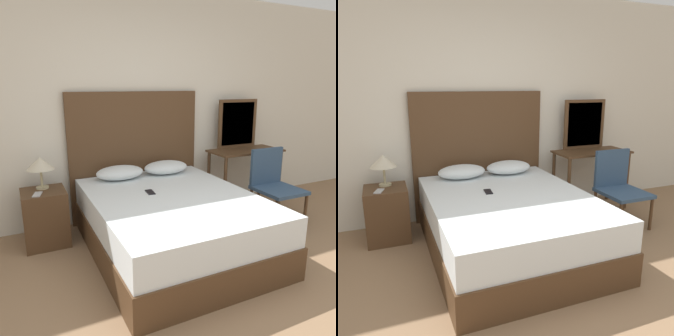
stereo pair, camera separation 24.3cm
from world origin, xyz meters
The scene contains 13 objects.
ground_plane centered at (0.00, 0.00, 0.00)m, with size 16.00×16.00×0.00m, color #8C6B4C.
wall_back centered at (0.00, 2.38, 1.35)m, with size 10.00×0.06×2.70m.
bed centered at (-0.04, 1.30, 0.29)m, with size 1.54×1.97×0.58m.
headboard centered at (-0.04, 2.31, 0.77)m, with size 1.62×0.05×1.54m.
pillow_left centered at (-0.33, 2.06, 0.65)m, with size 0.54×0.35×0.15m.
pillow_right centered at (0.25, 2.06, 0.65)m, with size 0.54×0.35×0.15m.
phone_on_bed centered at (-0.20, 1.47, 0.58)m, with size 0.09×0.16×0.01m.
nightstand centered at (-1.17, 1.99, 0.29)m, with size 0.43×0.43×0.58m.
table_lamp centered at (-1.16, 2.07, 0.83)m, with size 0.28×0.28×0.33m.
phone_on_nightstand centered at (-1.23, 1.88, 0.58)m, with size 0.11×0.16×0.01m.
vanity_desk centered at (1.39, 1.99, 0.64)m, with size 0.97×0.46×0.78m.
vanity_mirror centered at (1.39, 2.20, 1.11)m, with size 0.61×0.03×0.65m.
chair centered at (1.41, 1.47, 0.48)m, with size 0.49×0.52×0.87m.
Camera 1 is at (-1.38, -1.41, 1.62)m, focal length 35.00 mm.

